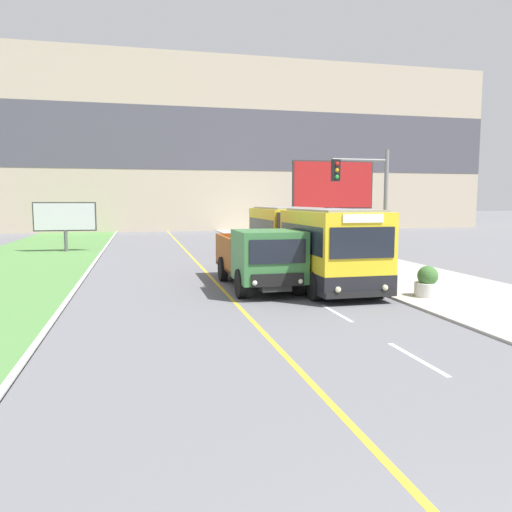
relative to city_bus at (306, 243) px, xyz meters
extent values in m
cube|color=silver|center=(-1.21, -11.09, -1.59)|extent=(0.12, 2.40, 0.01)
cube|color=silver|center=(-1.21, -6.49, -1.59)|extent=(0.12, 2.40, 0.01)
cube|color=silver|center=(-1.21, -1.89, -1.59)|extent=(0.12, 2.40, 0.01)
cube|color=silver|center=(-1.21, 2.71, -1.59)|extent=(0.12, 2.40, 0.01)
cube|color=silver|center=(-1.21, 7.31, -1.59)|extent=(0.12, 2.40, 0.01)
cube|color=silver|center=(-1.21, 11.91, -1.59)|extent=(0.12, 2.40, 0.01)
cube|color=silver|center=(-1.21, 16.51, -1.59)|extent=(0.12, 2.40, 0.01)
cube|color=#BCAD93|center=(-3.96, 40.64, 8.36)|extent=(80.00, 8.00, 19.90)
cube|color=#4C4C56|center=(-3.96, 36.62, 8.85)|extent=(80.00, 0.04, 6.97)
cube|color=yellow|center=(0.00, -3.05, 0.07)|extent=(2.57, 5.23, 2.78)
cube|color=black|center=(0.00, -3.05, -0.97)|extent=(2.59, 5.25, 0.70)
cube|color=black|center=(0.00, -3.05, 0.49)|extent=(2.59, 4.81, 0.97)
cube|color=gray|center=(0.00, -3.05, 1.51)|extent=(2.19, 4.71, 0.08)
cube|color=yellow|center=(0.00, 3.08, 0.07)|extent=(2.57, 5.23, 2.78)
cube|color=black|center=(0.00, 3.08, -0.97)|extent=(2.59, 5.25, 0.70)
cube|color=black|center=(0.00, 3.08, 0.49)|extent=(2.59, 4.81, 0.97)
cube|color=gray|center=(0.00, 3.08, 1.51)|extent=(2.19, 4.71, 0.08)
cube|color=#474747|center=(0.00, 0.02, 0.07)|extent=(2.37, 0.90, 2.56)
cube|color=black|center=(0.00, -5.68, 0.49)|extent=(2.26, 0.04, 1.02)
cube|color=black|center=(0.00, -5.69, -1.22)|extent=(2.52, 0.06, 0.20)
sphere|color=#F4EAB2|center=(-0.84, -5.70, -1.02)|extent=(0.20, 0.20, 0.20)
sphere|color=#F4EAB2|center=(0.84, -5.70, -1.02)|extent=(0.20, 0.20, 0.20)
cube|color=white|center=(0.00, -5.68, 1.29)|extent=(1.41, 0.04, 0.28)
cylinder|color=black|center=(-1.22, -4.51, -1.09)|extent=(0.28, 1.00, 1.00)
cylinder|color=black|center=(1.22, -4.51, -1.09)|extent=(0.28, 1.00, 1.00)
cylinder|color=black|center=(-1.22, -1.37, -1.09)|extent=(0.28, 1.00, 1.00)
cylinder|color=black|center=(1.22, -1.37, -1.09)|extent=(0.28, 1.00, 1.00)
cylinder|color=black|center=(-1.22, 3.60, -1.09)|extent=(0.28, 1.00, 1.00)
cylinder|color=black|center=(1.22, 3.60, -1.09)|extent=(0.28, 1.00, 1.00)
cube|color=black|center=(-2.53, -1.10, -1.15)|extent=(1.04, 6.74, 0.20)
cube|color=#38753D|center=(-2.53, -3.21, -0.13)|extent=(2.31, 2.53, 1.83)
cube|color=black|center=(-2.53, -4.49, 0.14)|extent=(1.97, 0.04, 0.82)
cube|color=black|center=(-2.53, -4.50, -0.83)|extent=(1.85, 0.06, 0.44)
sphere|color=silver|center=(-3.34, -4.51, -0.90)|extent=(0.18, 0.18, 0.18)
sphere|color=silver|center=(-1.72, -4.51, -0.90)|extent=(0.18, 0.18, 0.18)
cube|color=#994C19|center=(-2.53, 0.29, -0.99)|extent=(2.20, 3.96, 0.12)
cube|color=#994C19|center=(-3.57, 0.29, -0.35)|extent=(0.12, 3.96, 1.40)
cube|color=#994C19|center=(-1.49, 0.29, -0.35)|extent=(0.12, 3.96, 1.40)
cube|color=#994C19|center=(-2.53, -1.63, -0.35)|extent=(2.20, 0.12, 1.40)
cube|color=#994C19|center=(-2.53, 2.21, -0.35)|extent=(2.20, 0.12, 1.40)
cube|color=#994C19|center=(-2.53, -1.63, 0.47)|extent=(2.20, 0.12, 0.24)
cylinder|color=black|center=(-3.59, -3.46, -1.07)|extent=(0.30, 1.04, 1.04)
cylinder|color=black|center=(-1.47, -3.46, -1.07)|extent=(0.30, 1.04, 1.04)
cylinder|color=black|center=(-3.59, 0.48, -1.07)|extent=(0.30, 1.04, 1.04)
cylinder|color=black|center=(-1.47, 0.48, -1.07)|extent=(0.30, 1.04, 1.04)
cube|color=maroon|center=(-0.22, 11.67, -1.10)|extent=(1.80, 4.30, 0.61)
cube|color=black|center=(-0.22, 11.78, -0.47)|extent=(1.53, 2.37, 0.65)
cylinder|color=black|center=(-1.03, 10.38, -1.28)|extent=(0.18, 0.62, 0.62)
cylinder|color=black|center=(0.59, 10.38, -1.28)|extent=(0.18, 0.62, 0.62)
cylinder|color=black|center=(-1.03, 12.96, -1.28)|extent=(0.18, 0.62, 0.62)
cylinder|color=black|center=(0.59, 12.96, -1.28)|extent=(0.18, 0.62, 0.62)
cylinder|color=slate|center=(2.13, -3.11, 1.09)|extent=(0.16, 0.16, 5.36)
cylinder|color=slate|center=(1.03, -3.11, 3.37)|extent=(2.20, 0.10, 0.10)
cube|color=black|center=(0.07, -3.11, 2.97)|extent=(0.28, 0.24, 0.80)
sphere|color=red|center=(0.07, -3.24, 3.21)|extent=(0.14, 0.14, 0.14)
sphere|color=orange|center=(0.07, -3.24, 2.97)|extent=(0.14, 0.14, 0.14)
sphere|color=green|center=(0.07, -3.24, 2.73)|extent=(0.14, 0.14, 0.14)
cylinder|color=#59595B|center=(5.34, 10.27, -0.09)|extent=(0.24, 0.24, 3.01)
cube|color=#333333|center=(5.34, 10.27, 2.90)|extent=(5.53, 0.20, 3.11)
cube|color=#AD1E1E|center=(5.34, 10.16, 2.90)|extent=(5.37, 0.02, 2.95)
cylinder|color=#59595B|center=(-11.95, 15.18, -0.85)|extent=(0.24, 0.24, 1.49)
cube|color=#333333|center=(-11.95, 15.18, 0.80)|extent=(4.05, 0.20, 1.96)
cube|color=silver|center=(-11.95, 15.07, 0.80)|extent=(3.89, 0.02, 1.80)
cylinder|color=silver|center=(2.80, -5.07, -1.27)|extent=(0.89, 0.89, 0.49)
sphere|color=#3D6B33|center=(2.80, -5.07, -0.78)|extent=(0.71, 0.71, 0.71)
cylinder|color=silver|center=(2.82, 0.05, -1.26)|extent=(1.01, 1.01, 0.51)
sphere|color=#3D6B33|center=(2.82, 0.05, -0.72)|extent=(0.81, 0.81, 0.81)
cylinder|color=silver|center=(2.86, 5.16, -1.26)|extent=(0.97, 0.97, 0.51)
sphere|color=#3D6B33|center=(2.86, 5.16, -0.74)|extent=(0.77, 0.77, 0.77)
camera|label=1|loc=(-7.06, -20.62, 1.84)|focal=35.00mm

